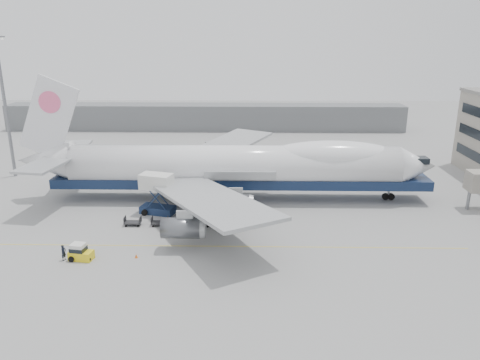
{
  "coord_description": "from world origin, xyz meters",
  "views": [
    {
      "loc": [
        2.35,
        -60.04,
        25.78
      ],
      "look_at": [
        1.03,
        6.0,
        5.09
      ],
      "focal_mm": 35.0,
      "sensor_mm": 36.0,
      "label": 1
    }
  ],
  "objects_px": {
    "airliner": "(238,166)",
    "baggage_tug": "(80,253)",
    "ground_worker": "(64,253)",
    "catering_truck": "(157,191)"
  },
  "relations": [
    {
      "from": "airliner",
      "to": "baggage_tug",
      "type": "distance_m",
      "value": 28.99
    },
    {
      "from": "airliner",
      "to": "ground_worker",
      "type": "relative_size",
      "value": 34.32
    },
    {
      "from": "baggage_tug",
      "to": "catering_truck",
      "type": "bearing_deg",
      "value": 76.79
    },
    {
      "from": "airliner",
      "to": "ground_worker",
      "type": "distance_m",
      "value": 30.37
    },
    {
      "from": "catering_truck",
      "to": "ground_worker",
      "type": "distance_m",
      "value": 17.75
    },
    {
      "from": "catering_truck",
      "to": "baggage_tug",
      "type": "height_order",
      "value": "catering_truck"
    },
    {
      "from": "baggage_tug",
      "to": "ground_worker",
      "type": "bearing_deg",
      "value": -163.77
    },
    {
      "from": "catering_truck",
      "to": "baggage_tug",
      "type": "relative_size",
      "value": 2.06
    },
    {
      "from": "catering_truck",
      "to": "baggage_tug",
      "type": "bearing_deg",
      "value": -96.78
    },
    {
      "from": "catering_truck",
      "to": "airliner",
      "type": "bearing_deg",
      "value": 45.08
    }
  ]
}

